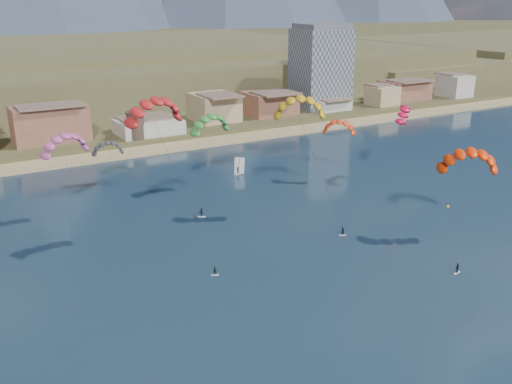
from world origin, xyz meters
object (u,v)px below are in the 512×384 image
kitesurfer_red (154,106)px  kitesurfer_green (210,121)px  watchtower (135,125)px  apartment_tower (321,67)px  windsurfer (239,169)px  kitesurfer_orange (469,156)px  kitesurfer_yellow (300,104)px  buoy (448,207)px

kitesurfer_red → kitesurfer_green: bearing=48.2°
watchtower → kitesurfer_green: bearing=-90.3°
apartment_tower → watchtower: 82.02m
watchtower → windsurfer: (12.99, -42.15, -5.00)m
kitesurfer_green → windsurfer: 23.68m
apartment_tower → watchtower: apartment_tower is taller
kitesurfer_red → kitesurfer_green: size_ratio=1.38×
windsurfer → kitesurfer_red: bearing=-134.5°
kitesurfer_red → kitesurfer_green: (21.82, 24.43, -9.39)m
windsurfer → kitesurfer_orange: bearing=-75.6°
kitesurfer_yellow → kitesurfer_orange: kitesurfer_yellow is taller
kitesurfer_orange → kitesurfer_green: (-28.42, 47.79, 0.62)m
apartment_tower → watchtower: (-80.00, -14.00, -11.45)m
kitesurfer_green → buoy: bearing=-39.2°
windsurfer → buoy: 52.91m
watchtower → kitesurfer_green: kitesurfer_green is taller
kitesurfer_orange → kitesurfer_green: 55.60m
watchtower → kitesurfer_yellow: (7.39, -77.62, 18.06)m
kitesurfer_orange → buoy: (12.82, 14.20, -16.65)m
kitesurfer_red → windsurfer: size_ratio=7.03×
watchtower → kitesurfer_orange: bearing=-74.5°
kitesurfer_green → kitesurfer_orange: bearing=-59.3°
kitesurfer_yellow → windsurfer: (5.60, 35.47, -23.06)m
kitesurfer_yellow → windsurfer: size_ratio=6.37×
apartment_tower → kitesurfer_orange: bearing=-114.2°
watchtower → buoy: watchtower is taller
apartment_tower → watchtower: bearing=-170.1°
kitesurfer_green → buoy: size_ratio=32.29×
watchtower → buoy: 96.40m
windsurfer → buoy: size_ratio=6.34×
watchtower → windsurfer: size_ratio=2.00×
kitesurfer_green → buoy: kitesurfer_green is taller
kitesurfer_green → apartment_tower: bearing=40.0°
apartment_tower → kitesurfer_green: 104.87m
kitesurfer_yellow → kitesurfer_green: (-7.68, 24.16, -7.05)m
apartment_tower → buoy: size_ratio=47.06×
kitesurfer_red → watchtower: bearing=74.2°
buoy → apartment_tower: bearing=68.9°
kitesurfer_red → kitesurfer_orange: 56.30m
kitesurfer_orange → kitesurfer_green: bearing=120.7°
apartment_tower → kitesurfer_red: 137.66m
kitesurfer_red → kitesurfer_yellow: 29.60m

